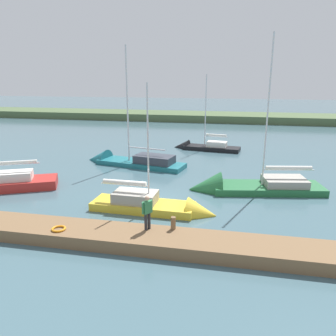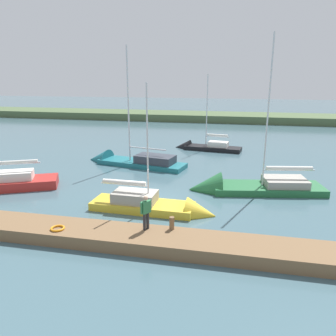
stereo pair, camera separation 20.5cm
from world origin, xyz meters
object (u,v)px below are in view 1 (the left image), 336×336
Objects in this scene: sailboat_behind_pier at (241,188)px; sailboat_outer_mooring at (126,162)px; mooring_post_near at (173,223)px; sailboat_inner_slip at (161,209)px; sailboat_far_right at (201,148)px; life_ring_buoy at (59,229)px; person_on_dock at (147,210)px.

sailboat_behind_pier is 1.02× the size of sailboat_outer_mooring.
sailboat_inner_slip is (1.35, -3.28, -0.73)m from mooring_post_near.
life_ring_buoy is at bearing 86.78° from sailboat_far_right.
sailboat_far_right is at bearing -82.23° from sailboat_behind_pier.
person_on_dock is (-4.02, -0.87, 0.88)m from life_ring_buoy.
life_ring_buoy is 0.08× the size of sailboat_inner_slip.
sailboat_behind_pier reaches higher than sailboat_far_right.
person_on_dock is at bearing -85.17° from sailboat_inner_slip.
person_on_dock reaches higher than mooring_post_near.
sailboat_inner_slip is at bearing -67.72° from mooring_post_near.
sailboat_behind_pier is 6.42m from sailboat_inner_slip.
sailboat_far_right is (-5.82, -7.44, -0.07)m from sailboat_outer_mooring.
sailboat_outer_mooring is at bearing -37.49° from sailboat_behind_pier.
life_ring_buoy is 4.20m from person_on_dock.
sailboat_outer_mooring reaches higher than life_ring_buoy.
mooring_post_near is 3.62m from sailboat_inner_slip.
sailboat_inner_slip is 0.94× the size of sailboat_far_right.
person_on_dock is (4.39, 8.04, 1.36)m from sailboat_behind_pier.
sailboat_outer_mooring is 1.28× the size of sailboat_far_right.
life_ring_buoy is at bearing -134.10° from person_on_dock.
sailboat_inner_slip is (-3.84, -4.41, -0.48)m from life_ring_buoy.
sailboat_behind_pier is 1.39× the size of sailboat_inner_slip.
sailboat_behind_pier reaches higher than life_ring_buoy.
sailboat_far_right reaches higher than sailboat_inner_slip.
mooring_post_near is 1.35m from person_on_dock.
sailboat_far_right reaches higher than life_ring_buoy.
sailboat_inner_slip is at bearing 126.57° from person_on_dock.
life_ring_buoy is 21.95m from sailboat_far_right.
sailboat_behind_pier is 11.07m from sailboat_outer_mooring.
sailboat_far_right is (-0.58, -17.08, -0.06)m from sailboat_inner_slip.
sailboat_outer_mooring reaches higher than sailboat_far_right.
sailboat_outer_mooring is 6.68× the size of person_on_dock.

